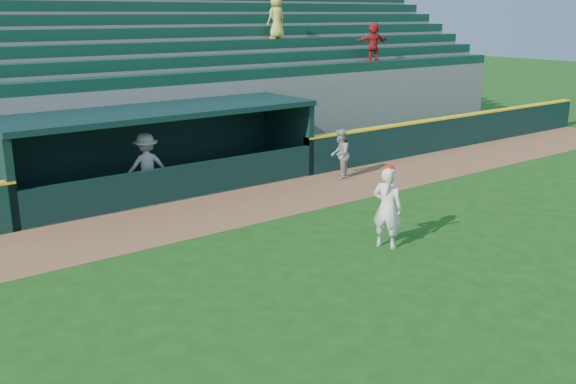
% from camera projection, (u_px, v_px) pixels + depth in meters
% --- Properties ---
extents(ground, '(120.00, 120.00, 0.00)m').
position_uv_depth(ground, '(335.00, 269.00, 13.31)').
color(ground, '#164210').
rests_on(ground, ground).
extents(warning_track, '(40.00, 3.00, 0.01)m').
position_uv_depth(warning_track, '(213.00, 212.00, 17.06)').
color(warning_track, brown).
rests_on(warning_track, ground).
extents(field_wall_right, '(15.50, 0.30, 1.20)m').
position_uv_depth(field_wall_right, '(459.00, 132.00, 25.30)').
color(field_wall_right, black).
rests_on(field_wall_right, ground).
extents(wall_stripe_right, '(15.50, 0.32, 0.06)m').
position_uv_depth(wall_stripe_right, '(460.00, 116.00, 25.13)').
color(wall_stripe_right, yellow).
rests_on(wall_stripe_right, field_wall_right).
extents(dugout_player_front, '(0.98, 0.96, 1.60)m').
position_uv_depth(dugout_player_front, '(340.00, 154.00, 20.38)').
color(dugout_player_front, '#9E9E99').
rests_on(dugout_player_front, ground).
extents(dugout_player_inside, '(1.34, 0.92, 1.90)m').
position_uv_depth(dugout_player_inside, '(147.00, 167.00, 18.04)').
color(dugout_player_inside, '#A4A49F').
rests_on(dugout_player_inside, ground).
extents(dugout, '(9.40, 2.80, 2.46)m').
position_uv_depth(dugout, '(158.00, 144.00, 19.08)').
color(dugout, slate).
rests_on(dugout, ground).
extents(stands, '(34.50, 6.35, 7.57)m').
position_uv_depth(stands, '(98.00, 94.00, 22.30)').
color(stands, slate).
rests_on(stands, ground).
extents(batter_at_plate, '(0.68, 0.85, 1.94)m').
position_uv_depth(batter_at_plate, '(387.00, 206.00, 14.30)').
color(batter_at_plate, white).
rests_on(batter_at_plate, ground).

